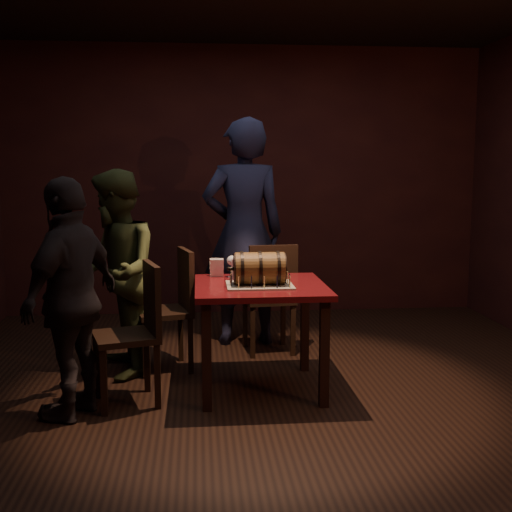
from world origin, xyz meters
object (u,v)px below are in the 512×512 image
(wine_glass_mid, at_px, (249,260))
(chair_back, at_px, (271,293))
(person_left_front, at_px, (72,298))
(person_back, at_px, (243,233))
(pint_of_ale, at_px, (237,270))
(chair_left_front, at_px, (138,325))
(wine_glass_left, at_px, (232,261))
(person_left_rear, at_px, (116,274))
(pub_table, at_px, (260,300))
(barrel_cake, at_px, (259,268))
(chair_left_rear, at_px, (174,302))
(wine_glass_right, at_px, (274,260))

(wine_glass_mid, bearing_deg, chair_back, 64.99)
(person_left_front, bearing_deg, person_back, 168.22)
(pint_of_ale, relative_size, chair_left_front, 0.16)
(wine_glass_left, xyz_separation_m, chair_back, (0.35, 0.54, -0.35))
(pint_of_ale, distance_m, person_left_rear, 0.91)
(chair_left_front, bearing_deg, pub_table, 11.94)
(wine_glass_mid, distance_m, person_left_rear, 0.99)
(pub_table, height_order, person_left_front, person_left_front)
(chair_back, xyz_separation_m, person_left_front, (-1.38, -1.21, 0.23))
(pub_table, distance_m, barrel_cake, 0.24)
(person_left_rear, bearing_deg, wine_glass_left, 71.28)
(chair_back, distance_m, person_back, 0.63)
(person_left_front, bearing_deg, pint_of_ale, 143.46)
(pub_table, distance_m, chair_left_front, 0.86)
(person_left_front, bearing_deg, wine_glass_mid, 147.53)
(barrel_cake, relative_size, chair_left_rear, 0.43)
(person_left_rear, bearing_deg, chair_back, 98.06)
(wine_glass_mid, relative_size, chair_left_rear, 0.17)
(barrel_cake, distance_m, person_left_front, 1.24)
(chair_back, height_order, person_back, person_back)
(chair_left_rear, bearing_deg, wine_glass_mid, -14.96)
(wine_glass_right, bearing_deg, chair_back, 86.46)
(chair_back, xyz_separation_m, chair_left_rear, (-0.79, -0.32, 0.00))
(wine_glass_right, height_order, person_left_front, person_left_front)
(barrel_cake, xyz_separation_m, chair_back, (0.18, 0.90, -0.35))
(pub_table, height_order, chair_left_rear, chair_left_rear)
(pint_of_ale, height_order, chair_back, chair_back)
(barrel_cake, relative_size, person_left_rear, 0.26)
(person_left_rear, bearing_deg, person_left_front, -24.49)
(wine_glass_right, distance_m, chair_left_front, 1.14)
(person_back, height_order, person_left_front, person_back)
(wine_glass_right, distance_m, pint_of_ale, 0.32)
(wine_glass_right, relative_size, chair_left_rear, 0.17)
(pint_of_ale, distance_m, chair_back, 0.77)
(wine_glass_left, distance_m, wine_glass_right, 0.32)
(wine_glass_left, height_order, chair_left_rear, chair_left_rear)
(wine_glass_right, distance_m, person_left_rear, 1.18)
(chair_left_rear, bearing_deg, wine_glass_right, -14.22)
(wine_glass_right, bearing_deg, chair_left_rear, 165.78)
(barrel_cake, xyz_separation_m, wine_glass_left, (-0.17, 0.36, -0.00))
(barrel_cake, bearing_deg, chair_back, 78.67)
(pint_of_ale, distance_m, person_back, 1.03)
(chair_left_front, bearing_deg, wine_glass_mid, 34.89)
(wine_glass_left, relative_size, chair_back, 0.17)
(barrel_cake, relative_size, chair_back, 0.43)
(pub_table, bearing_deg, person_left_front, -162.75)
(barrel_cake, relative_size, person_left_front, 0.27)
(person_left_rear, distance_m, person_left_front, 0.80)
(person_back, bearing_deg, person_left_front, 48.81)
(wine_glass_right, relative_size, chair_back, 0.17)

